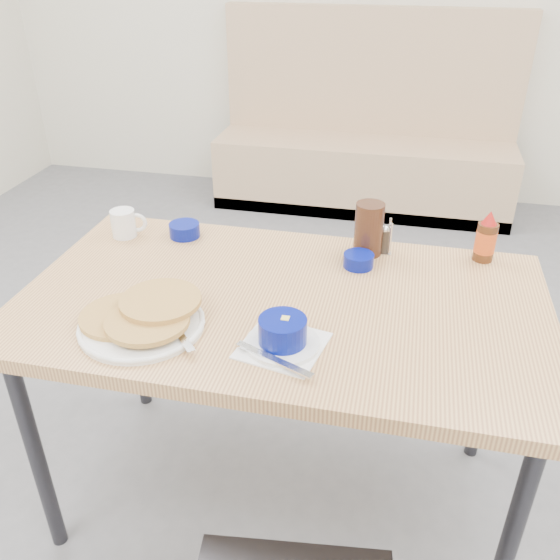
% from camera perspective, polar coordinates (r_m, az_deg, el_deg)
% --- Properties ---
extents(ground, '(6.00, 6.00, 0.00)m').
position_cam_1_polar(ground, '(1.93, -1.64, -25.29)').
color(ground, slate).
rests_on(ground, ground).
extents(booth_bench, '(1.90, 0.56, 1.22)m').
position_cam_1_polar(booth_bench, '(4.05, 8.12, 12.08)').
color(booth_bench, tan).
rests_on(booth_bench, ground).
extents(dining_table, '(1.40, 0.80, 0.76)m').
position_cam_1_polar(dining_table, '(1.61, 0.17, -3.59)').
color(dining_table, tan).
rests_on(dining_table, ground).
extents(pancake_plate, '(0.33, 0.31, 0.05)m').
position_cam_1_polar(pancake_plate, '(1.49, -13.08, -3.61)').
color(pancake_plate, white).
rests_on(pancake_plate, dining_table).
extents(coffee_mug, '(0.11, 0.08, 0.09)m').
position_cam_1_polar(coffee_mug, '(1.95, -14.72, 5.33)').
color(coffee_mug, white).
rests_on(coffee_mug, dining_table).
extents(grits_setting, '(0.22, 0.23, 0.08)m').
position_cam_1_polar(grits_setting, '(1.38, 0.24, -5.32)').
color(grits_setting, white).
rests_on(grits_setting, dining_table).
extents(creamer_bowl, '(0.10, 0.10, 0.04)m').
position_cam_1_polar(creamer_bowl, '(1.92, -9.17, 4.76)').
color(creamer_bowl, navy).
rests_on(creamer_bowl, dining_table).
extents(butter_bowl, '(0.09, 0.09, 0.04)m').
position_cam_1_polar(butter_bowl, '(1.73, 7.56, 1.88)').
color(butter_bowl, navy).
rests_on(butter_bowl, dining_table).
extents(amber_tumbler, '(0.09, 0.09, 0.16)m').
position_cam_1_polar(amber_tumbler, '(1.78, 8.54, 4.88)').
color(amber_tumbler, '#361C11').
rests_on(amber_tumbler, dining_table).
extents(condiment_caddy, '(0.09, 0.06, 0.10)m').
position_cam_1_polar(condiment_caddy, '(1.81, 9.33, 3.74)').
color(condiment_caddy, silver).
rests_on(condiment_caddy, dining_table).
extents(syrup_bottle, '(0.06, 0.06, 0.16)m').
position_cam_1_polar(syrup_bottle, '(1.83, 19.20, 3.73)').
color(syrup_bottle, '#47230F').
rests_on(syrup_bottle, dining_table).
extents(sugar_wrapper, '(0.04, 0.03, 0.00)m').
position_cam_1_polar(sugar_wrapper, '(1.59, -9.59, -1.77)').
color(sugar_wrapper, '#D74755').
rests_on(sugar_wrapper, dining_table).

